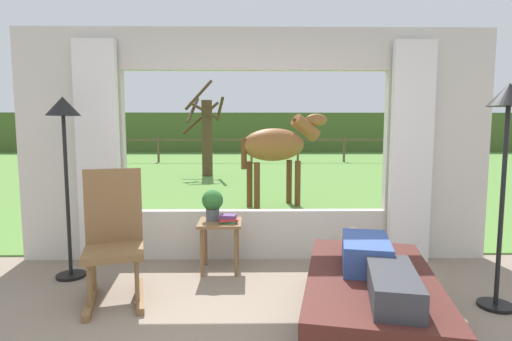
% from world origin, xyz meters
% --- Properties ---
extents(back_wall_with_window, '(5.20, 0.12, 2.55)m').
position_xyz_m(back_wall_with_window, '(0.00, 2.26, 1.25)').
color(back_wall_with_window, beige).
rests_on(back_wall_with_window, ground_plane).
extents(curtain_panel_left, '(0.44, 0.10, 2.40)m').
position_xyz_m(curtain_panel_left, '(-1.69, 2.12, 1.20)').
color(curtain_panel_left, silver).
rests_on(curtain_panel_left, ground_plane).
extents(curtain_panel_right, '(0.44, 0.10, 2.40)m').
position_xyz_m(curtain_panel_right, '(1.69, 2.12, 1.20)').
color(curtain_panel_right, silver).
rests_on(curtain_panel_right, ground_plane).
extents(outdoor_pasture_lawn, '(36.00, 21.68, 0.02)m').
position_xyz_m(outdoor_pasture_lawn, '(0.00, 13.16, 0.01)').
color(outdoor_pasture_lawn, '#568438').
rests_on(outdoor_pasture_lawn, ground_plane).
extents(distant_hill_ridge, '(36.00, 2.00, 2.40)m').
position_xyz_m(distant_hill_ridge, '(0.00, 23.00, 1.20)').
color(distant_hill_ridge, '#485E2A').
rests_on(distant_hill_ridge, ground_plane).
extents(recliner_sofa, '(1.24, 1.85, 0.42)m').
position_xyz_m(recliner_sofa, '(0.82, 0.60, 0.22)').
color(recliner_sofa, black).
rests_on(recliner_sofa, ground_plane).
extents(reclining_person, '(0.46, 1.43, 0.22)m').
position_xyz_m(reclining_person, '(0.82, 0.55, 0.52)').
color(reclining_person, '#334C8C').
rests_on(reclining_person, recliner_sofa).
extents(rocking_chair, '(0.63, 0.78, 1.12)m').
position_xyz_m(rocking_chair, '(-1.24, 1.19, 0.55)').
color(rocking_chair, brown).
rests_on(rocking_chair, ground_plane).
extents(side_table, '(0.44, 0.44, 0.52)m').
position_xyz_m(side_table, '(-0.37, 1.84, 0.43)').
color(side_table, brown).
rests_on(side_table, ground_plane).
extents(potted_plant, '(0.22, 0.22, 0.32)m').
position_xyz_m(potted_plant, '(-0.45, 1.90, 0.70)').
color(potted_plant, '#4C5156').
rests_on(potted_plant, side_table).
extents(book_stack, '(0.20, 0.17, 0.08)m').
position_xyz_m(book_stack, '(-0.28, 1.78, 0.56)').
color(book_stack, '#337247').
rests_on(book_stack, side_table).
extents(floor_lamp_left, '(0.32, 0.32, 1.77)m').
position_xyz_m(floor_lamp_left, '(-1.84, 1.68, 1.43)').
color(floor_lamp_left, black).
rests_on(floor_lamp_left, ground_plane).
extents(floor_lamp_right, '(0.32, 0.32, 1.83)m').
position_xyz_m(floor_lamp_right, '(1.97, 0.94, 1.47)').
color(floor_lamp_right, black).
rests_on(floor_lamp_right, ground_plane).
extents(horse, '(1.78, 1.08, 1.73)m').
position_xyz_m(horse, '(0.45, 5.21, 1.16)').
color(horse, brown).
rests_on(horse, outdoor_pasture_lawn).
extents(pasture_tree, '(1.36, 1.24, 2.96)m').
position_xyz_m(pasture_tree, '(-1.39, 10.04, 1.32)').
color(pasture_tree, '#4C3823').
rests_on(pasture_tree, outdoor_pasture_lawn).
extents(pasture_fence_line, '(16.10, 0.10, 1.10)m').
position_xyz_m(pasture_fence_line, '(0.00, 15.09, 0.74)').
color(pasture_fence_line, brown).
rests_on(pasture_fence_line, outdoor_pasture_lawn).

